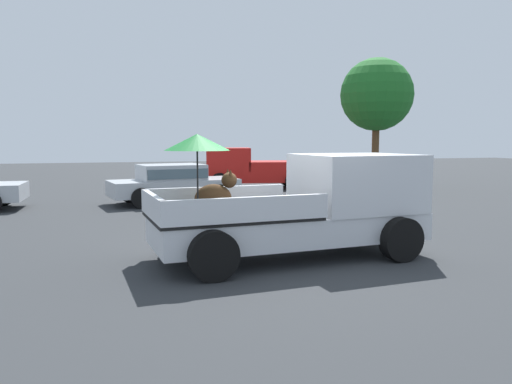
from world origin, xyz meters
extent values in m
plane|color=#2D3033|center=(0.00, 0.00, 0.00)|extent=(80.00, 80.00, 0.00)
cylinder|color=black|center=(1.66, 1.13, 0.40)|extent=(0.82, 0.35, 0.80)
cylinder|color=black|center=(1.83, -0.82, 0.40)|extent=(0.82, 0.35, 0.80)
cylinder|color=black|center=(-1.83, 0.82, 0.40)|extent=(0.82, 0.35, 0.80)
cylinder|color=black|center=(-1.66, -1.13, 0.40)|extent=(0.82, 0.35, 0.80)
cube|color=silver|center=(0.00, 0.00, 0.57)|extent=(5.14, 2.24, 0.50)
cube|color=silver|center=(1.39, 0.12, 1.36)|extent=(2.26, 2.04, 1.08)
cube|color=#4C606B|center=(2.39, 0.21, 1.56)|extent=(0.21, 1.72, 0.64)
cube|color=black|center=(-1.15, -0.10, 0.85)|extent=(2.95, 2.08, 0.06)
cube|color=silver|center=(-1.23, 0.81, 1.08)|extent=(2.80, 0.35, 0.40)
cube|color=silver|center=(-1.06, -1.02, 1.08)|extent=(2.80, 0.35, 0.40)
cube|color=silver|center=(-2.49, -0.22, 1.08)|extent=(0.26, 1.84, 0.40)
ellipsoid|color=#472D19|center=(-1.42, 0.06, 1.14)|extent=(0.71, 0.38, 0.52)
sphere|color=#472D19|center=(-1.12, 0.09, 1.46)|extent=(0.30, 0.30, 0.28)
cone|color=#472D19|center=(-1.13, 0.17, 1.60)|extent=(0.10, 0.10, 0.12)
cone|color=#472D19|center=(-1.11, 0.01, 1.60)|extent=(0.10, 0.10, 0.12)
cylinder|color=black|center=(-1.73, -0.14, 1.46)|extent=(0.03, 0.03, 1.16)
cone|color=#19722D|center=(-1.73, -0.14, 2.14)|extent=(1.22, 1.22, 0.28)
cylinder|color=black|center=(1.16, 12.05, 0.38)|extent=(0.79, 0.39, 0.76)
cylinder|color=black|center=(1.50, 13.92, 0.38)|extent=(0.79, 0.39, 0.76)
cylinder|color=black|center=(4.31, 11.48, 0.38)|extent=(0.79, 0.39, 0.76)
cylinder|color=black|center=(4.65, 13.35, 0.38)|extent=(0.79, 0.39, 0.76)
cube|color=red|center=(2.90, 12.70, 0.55)|extent=(5.04, 2.63, 0.50)
cube|color=red|center=(1.72, 12.92, 1.30)|extent=(2.19, 2.11, 1.00)
cube|color=red|center=(3.89, 12.52, 1.00)|extent=(2.98, 2.25, 0.40)
cylinder|color=black|center=(0.00, 9.63, 0.33)|extent=(0.69, 0.34, 0.66)
cylinder|color=black|center=(0.34, 7.90, 0.33)|extent=(0.69, 0.34, 0.66)
cylinder|color=black|center=(-2.65, 9.12, 0.33)|extent=(0.69, 0.34, 0.66)
cylinder|color=black|center=(-2.31, 7.39, 0.33)|extent=(0.69, 0.34, 0.66)
cube|color=#ADB2B7|center=(-1.16, 8.51, 0.55)|extent=(4.56, 2.55, 0.52)
cube|color=#ADB2B7|center=(-1.25, 8.49, 1.05)|extent=(2.37, 1.97, 0.56)
cube|color=#4C606B|center=(-1.25, 8.49, 1.05)|extent=(2.32, 2.04, 0.32)
cylinder|color=black|center=(-6.66, 9.34, 0.33)|extent=(0.66, 0.23, 0.66)
cylinder|color=brown|center=(8.16, 11.45, 1.51)|extent=(0.32, 0.32, 3.03)
sphere|color=#1E6623|center=(8.16, 11.45, 4.15)|extent=(3.21, 3.21, 3.21)
camera|label=1|loc=(-3.07, -8.53, 2.19)|focal=34.79mm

